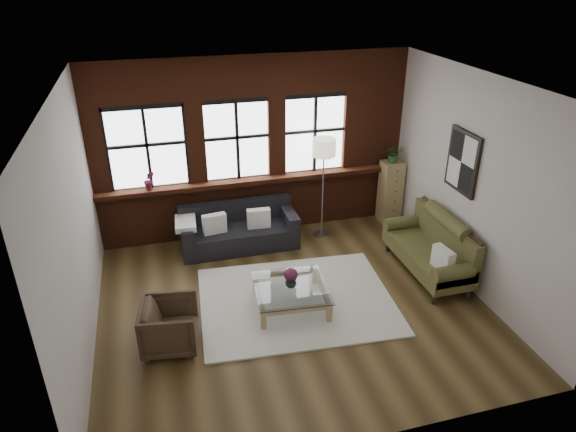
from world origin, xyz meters
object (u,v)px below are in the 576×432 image
object	(u,v)px
coffee_table	(291,297)
floor_lamp	(323,185)
vase	(291,282)
dark_sofa	(239,228)
vintage_settee	(428,246)
drawer_chest	(390,192)
armchair	(170,326)

from	to	relation	value
coffee_table	floor_lamp	bearing A→B (deg)	59.89
vase	dark_sofa	bearing A→B (deg)	101.45
vintage_settee	vase	size ratio (longest dim) A/B	11.04
drawer_chest	dark_sofa	bearing A→B (deg)	-175.82
dark_sofa	vintage_settee	size ratio (longest dim) A/B	1.09
dark_sofa	coffee_table	size ratio (longest dim) A/B	1.93
vase	floor_lamp	bearing A→B (deg)	59.89
armchair	coffee_table	bearing A→B (deg)	-67.89
vase	vintage_settee	bearing A→B (deg)	7.24
vintage_settee	vase	distance (m)	2.35
armchair	drawer_chest	size ratio (longest dim) A/B	0.60
vintage_settee	vase	world-z (taller)	vintage_settee
dark_sofa	drawer_chest	bearing A→B (deg)	4.18
armchair	vase	world-z (taller)	armchair
dark_sofa	armchair	bearing A→B (deg)	-119.64
vintage_settee	floor_lamp	size ratio (longest dim) A/B	0.92
drawer_chest	vase	bearing A→B (deg)	-139.92
armchair	floor_lamp	size ratio (longest dim) A/B	0.36
floor_lamp	armchair	bearing A→B (deg)	-140.45
vase	floor_lamp	xyz separation A→B (m)	(1.13, 1.96, 0.57)
dark_sofa	vintage_settee	xyz separation A→B (m)	(2.73, -1.65, 0.13)
vintage_settee	coffee_table	xyz separation A→B (m)	(-2.33, -0.30, -0.32)
armchair	vintage_settee	bearing A→B (deg)	-71.37
coffee_table	floor_lamp	distance (m)	2.41
dark_sofa	floor_lamp	world-z (taller)	floor_lamp
vintage_settee	floor_lamp	bearing A→B (deg)	125.88
vase	drawer_chest	world-z (taller)	drawer_chest
coffee_table	vase	world-z (taller)	vase
drawer_chest	coffee_table	bearing A→B (deg)	-139.92
vase	drawer_chest	bearing A→B (deg)	40.08
armchair	floor_lamp	world-z (taller)	floor_lamp
armchair	coffee_table	world-z (taller)	armchair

